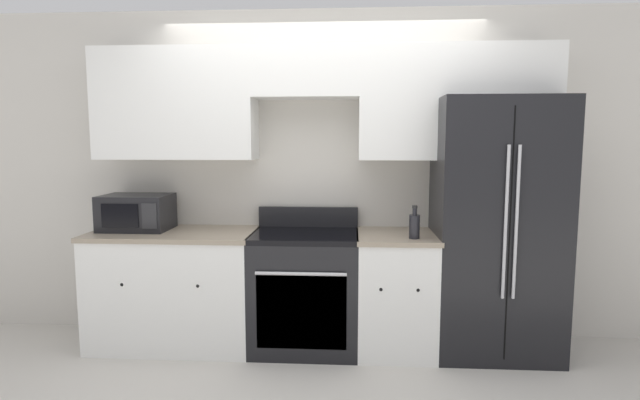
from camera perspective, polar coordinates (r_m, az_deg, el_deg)
ground_plane at (r=3.73m, az=-0.32°, el=-18.27°), size 12.00×12.00×0.00m
wall_back at (r=3.96m, az=0.35°, el=6.16°), size 8.00×0.39×2.60m
lower_cabinets_left at (r=4.08m, az=-16.21°, el=-9.60°), size 1.25×0.64×0.89m
lower_cabinets_right at (r=3.86m, az=8.60°, el=-10.33°), size 0.59×0.64×0.89m
oven_range at (r=3.86m, az=-1.70°, el=-10.20°), size 0.80×0.65×1.05m
refrigerator at (r=3.94m, az=19.24°, el=-2.90°), size 0.89×0.78×1.88m
microwave at (r=4.13m, az=-20.22°, el=-1.32°), size 0.51×0.38×0.27m
bottle at (r=3.59m, az=10.74°, el=-2.88°), size 0.07×0.07×0.24m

